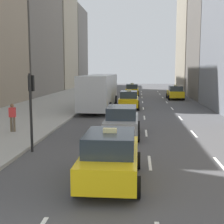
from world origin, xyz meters
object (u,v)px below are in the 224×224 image
(taxi_lead, at_px, (175,92))
(pedestrian_far_walking, at_px, (12,116))
(taxi_second, at_px, (110,156))
(traffic_light_pole, at_px, (31,100))
(city_bus, at_px, (100,90))
(taxi_third, at_px, (129,100))
(sedan_black_near, at_px, (122,121))
(taxi_fourth, at_px, (132,90))

(taxi_lead, relative_size, pedestrian_far_walking, 2.67)
(taxi_second, distance_m, traffic_light_pole, 5.58)
(city_bus, bearing_deg, taxi_second, -81.86)
(taxi_third, xyz_separation_m, city_bus, (-2.81, -0.24, 0.91))
(sedan_black_near, relative_size, pedestrian_far_walking, 2.71)
(taxi_lead, relative_size, taxi_third, 1.00)
(taxi_lead, bearing_deg, traffic_light_pole, -109.80)
(taxi_third, bearing_deg, sedan_black_near, -90.00)
(taxi_second, bearing_deg, taxi_fourth, 90.00)
(sedan_black_near, height_order, city_bus, city_bus)
(taxi_lead, distance_m, taxi_third, 11.69)
(taxi_fourth, height_order, city_bus, city_bus)
(sedan_black_near, distance_m, traffic_light_pole, 5.56)
(taxi_second, relative_size, taxi_fourth, 1.00)
(taxi_fourth, bearing_deg, taxi_lead, -38.01)
(taxi_fourth, height_order, traffic_light_pole, traffic_light_pole)
(city_bus, bearing_deg, taxi_fourth, 79.29)
(taxi_fourth, xyz_separation_m, sedan_black_near, (0.00, -27.29, 0.00))
(taxi_fourth, distance_m, pedestrian_far_walking, 27.95)
(sedan_black_near, bearing_deg, pedestrian_far_walking, 179.19)
(taxi_second, bearing_deg, sedan_black_near, 90.00)
(taxi_second, bearing_deg, traffic_light_pole, 137.45)
(taxi_second, relative_size, city_bus, 0.38)
(sedan_black_near, bearing_deg, taxi_fourth, 90.00)
(taxi_fourth, height_order, pedestrian_far_walking, taxi_fourth)
(taxi_lead, height_order, taxi_fourth, same)
(taxi_fourth, bearing_deg, sedan_black_near, -90.00)
(taxi_third, bearing_deg, pedestrian_far_walking, -117.06)
(city_bus, height_order, traffic_light_pole, traffic_light_pole)
(taxi_fourth, xyz_separation_m, city_bus, (-2.81, -14.88, 0.91))
(sedan_black_near, height_order, traffic_light_pole, traffic_light_pole)
(city_bus, distance_m, traffic_light_pole, 16.08)
(taxi_lead, relative_size, taxi_fourth, 1.00)
(pedestrian_far_walking, bearing_deg, taxi_second, -48.79)
(taxi_fourth, distance_m, city_bus, 15.17)
(taxi_second, xyz_separation_m, city_bus, (-2.81, 19.65, 0.91))
(taxi_third, distance_m, sedan_black_near, 12.65)
(pedestrian_far_walking, distance_m, traffic_light_pole, 4.65)
(taxi_second, distance_m, taxi_fourth, 34.52)
(taxi_third, relative_size, sedan_black_near, 0.98)
(traffic_light_pole, bearing_deg, taxi_third, 76.35)
(taxi_second, bearing_deg, taxi_lead, 79.48)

